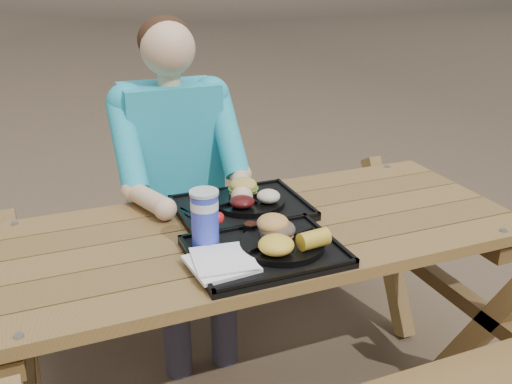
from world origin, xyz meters
name	(u,v)px	position (x,y,z in m)	size (l,w,h in m)	color
picnic_table	(256,321)	(0.00, 0.00, 0.38)	(1.80, 1.49, 0.75)	#999999
tray_near	(265,253)	(-0.05, -0.19, 0.76)	(0.45, 0.35, 0.02)	black
tray_far	(242,209)	(0.00, 0.14, 0.76)	(0.45, 0.35, 0.02)	black
plate_near	(282,244)	(0.01, -0.19, 0.78)	(0.26, 0.26, 0.02)	black
plate_far	(249,201)	(0.03, 0.15, 0.78)	(0.26, 0.26, 0.02)	black
napkin_stack	(221,262)	(-0.20, -0.23, 0.78)	(0.18, 0.18, 0.02)	white
soda_cup	(205,220)	(-0.20, -0.09, 0.85)	(0.08, 0.08, 0.17)	#1B2ECD
condiment_bbq	(251,227)	(-0.04, -0.06, 0.78)	(0.05, 0.05, 0.03)	black
condiment_mustard	(265,225)	(0.01, -0.06, 0.78)	(0.05, 0.05, 0.03)	yellow
sandwich	(277,220)	(0.01, -0.15, 0.84)	(0.11, 0.11, 0.11)	#CE9149
mac_cheese	(276,245)	(-0.04, -0.25, 0.82)	(0.11, 0.11, 0.05)	yellow
corn_cob	(314,239)	(0.08, -0.26, 0.82)	(0.09, 0.09, 0.05)	gold
cutlery_far	(196,213)	(-0.17, 0.14, 0.77)	(0.03, 0.15, 0.01)	black
burger	(243,182)	(0.03, 0.21, 0.84)	(0.10, 0.10, 0.09)	gold
baked_beans	(242,202)	(-0.01, 0.09, 0.81)	(0.09, 0.09, 0.04)	#470E0E
potato_salad	(268,196)	(0.09, 0.10, 0.81)	(0.08, 0.08, 0.05)	beige
diner	(176,200)	(-0.13, 0.59, 0.64)	(0.48, 0.84, 1.28)	teal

